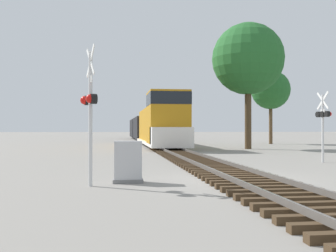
{
  "coord_description": "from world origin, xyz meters",
  "views": [
    {
      "loc": [
        -4.12,
        -13.04,
        1.72
      ],
      "look_at": [
        -1.37,
        7.63,
        1.87
      ],
      "focal_mm": 42.0,
      "sensor_mm": 36.0,
      "label": 1
    }
  ],
  "objects_px": {
    "tree_mid_background": "(271,90)",
    "crossing_signal_far": "(323,118)",
    "tree_far_right": "(248,59)",
    "freight_train": "(148,127)",
    "relay_cabinet": "(128,162)",
    "crossing_signal_near": "(90,105)"
  },
  "relations": [
    {
      "from": "freight_train",
      "to": "crossing_signal_far",
      "type": "xyz_separation_m",
      "value": [
        6.4,
        -31.44,
        0.37
      ]
    },
    {
      "from": "tree_mid_background",
      "to": "crossing_signal_far",
      "type": "bearing_deg",
      "value": -106.21
    },
    {
      "from": "freight_train",
      "to": "tree_far_right",
      "type": "bearing_deg",
      "value": -68.5
    },
    {
      "from": "freight_train",
      "to": "crossing_signal_near",
      "type": "distance_m",
      "value": 38.62
    },
    {
      "from": "freight_train",
      "to": "crossing_signal_far",
      "type": "bearing_deg",
      "value": -78.49
    },
    {
      "from": "crossing_signal_near",
      "to": "crossing_signal_far",
      "type": "bearing_deg",
      "value": 103.83
    },
    {
      "from": "freight_train",
      "to": "relay_cabinet",
      "type": "bearing_deg",
      "value": -95.67
    },
    {
      "from": "crossing_signal_near",
      "to": "relay_cabinet",
      "type": "bearing_deg",
      "value": 101.67
    },
    {
      "from": "freight_train",
      "to": "crossing_signal_far",
      "type": "height_order",
      "value": "freight_train"
    },
    {
      "from": "freight_train",
      "to": "tree_far_right",
      "type": "distance_m",
      "value": 20.15
    },
    {
      "from": "tree_far_right",
      "to": "tree_mid_background",
      "type": "bearing_deg",
      "value": 58.85
    },
    {
      "from": "freight_train",
      "to": "relay_cabinet",
      "type": "distance_m",
      "value": 37.87
    },
    {
      "from": "crossing_signal_near",
      "to": "crossing_signal_far",
      "type": "xyz_separation_m",
      "value": [
        11.31,
        6.87,
        -0.15
      ]
    },
    {
      "from": "crossing_signal_near",
      "to": "tree_mid_background",
      "type": "distance_m",
      "value": 35.87
    },
    {
      "from": "crossing_signal_far",
      "to": "tree_far_right",
      "type": "xyz_separation_m",
      "value": [
        0.67,
        13.47,
        5.39
      ]
    },
    {
      "from": "crossing_signal_far",
      "to": "relay_cabinet",
      "type": "relative_size",
      "value": 2.73
    },
    {
      "from": "crossing_signal_near",
      "to": "relay_cabinet",
      "type": "height_order",
      "value": "crossing_signal_near"
    },
    {
      "from": "tree_mid_background",
      "to": "tree_far_right",
      "type": "bearing_deg",
      "value": -121.15
    },
    {
      "from": "freight_train",
      "to": "tree_far_right",
      "type": "relative_size",
      "value": 4.47
    },
    {
      "from": "freight_train",
      "to": "tree_mid_background",
      "type": "height_order",
      "value": "tree_mid_background"
    },
    {
      "from": "crossing_signal_far",
      "to": "tree_mid_background",
      "type": "relative_size",
      "value": 0.43
    },
    {
      "from": "relay_cabinet",
      "to": "tree_far_right",
      "type": "bearing_deg",
      "value": 61.22
    }
  ]
}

